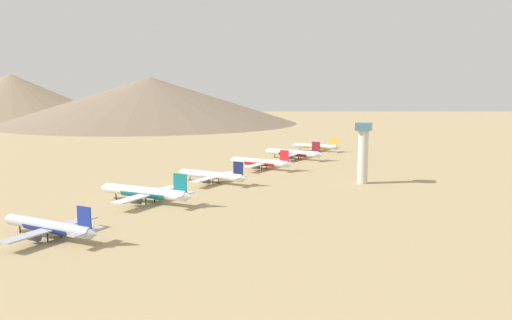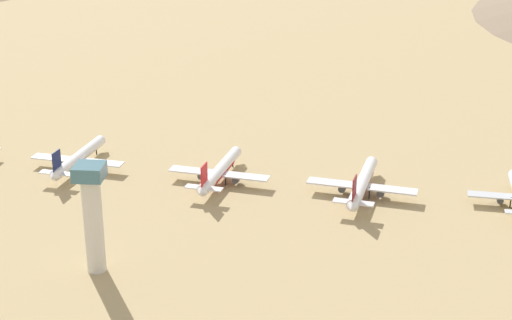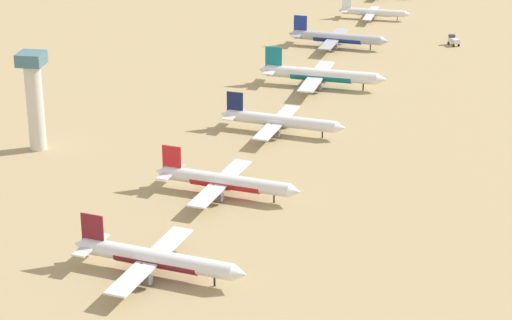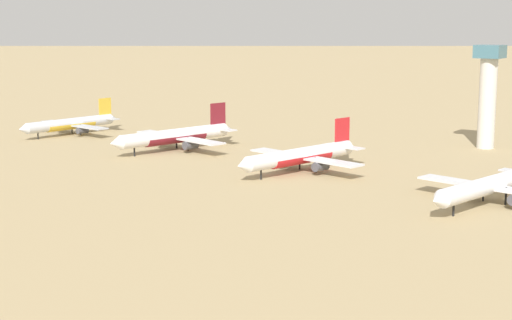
{
  "view_description": "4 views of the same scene",
  "coord_description": "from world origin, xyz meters",
  "px_view_note": "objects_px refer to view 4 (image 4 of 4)",
  "views": [
    {
      "loc": [
        -103.84,
        167.29,
        44.6
      ],
      "look_at": [
        -13.27,
        -88.83,
        6.34
      ],
      "focal_mm": 35.61,
      "sensor_mm": 36.0,
      "label": 1
    },
    {
      "loc": [
        -247.89,
        -127.76,
        100.52
      ],
      "look_at": [
        -10.36,
        -108.79,
        6.85
      ],
      "focal_mm": 56.42,
      "sensor_mm": 36.0,
      "label": 2
    },
    {
      "loc": [
        32.44,
        -332.16,
        105.74
      ],
      "look_at": [
        -7.53,
        -81.03,
        3.65
      ],
      "focal_mm": 70.95,
      "sensor_mm": 36.0,
      "label": 3
    },
    {
      "loc": [
        148.01,
        0.99,
        36.6
      ],
      "look_at": [
        -2.88,
        -103.59,
        3.74
      ],
      "focal_mm": 56.58,
      "sensor_mm": 36.0,
      "label": 4
    }
  ],
  "objects_px": {
    "parked_jet_3": "(490,185)",
    "control_tower": "(488,91)",
    "parked_jet_1": "(176,136)",
    "parked_jet_0": "(71,124)",
    "parked_jet_2": "(301,156)"
  },
  "relations": [
    {
      "from": "parked_jet_3",
      "to": "control_tower",
      "type": "relative_size",
      "value": 1.37
    },
    {
      "from": "parked_jet_1",
      "to": "parked_jet_3",
      "type": "distance_m",
      "value": 94.09
    },
    {
      "from": "parked_jet_0",
      "to": "parked_jet_3",
      "type": "relative_size",
      "value": 0.93
    },
    {
      "from": "parked_jet_0",
      "to": "parked_jet_2",
      "type": "xyz_separation_m",
      "value": [
        10.75,
        90.76,
        0.38
      ]
    },
    {
      "from": "parked_jet_2",
      "to": "control_tower",
      "type": "height_order",
      "value": "control_tower"
    },
    {
      "from": "parked_jet_0",
      "to": "parked_jet_1",
      "type": "distance_m",
      "value": 46.15
    },
    {
      "from": "parked_jet_3",
      "to": "control_tower",
      "type": "xyz_separation_m",
      "value": [
        -67.06,
        -24.02,
        12.26
      ]
    },
    {
      "from": "parked_jet_1",
      "to": "parked_jet_2",
      "type": "distance_m",
      "value": 45.3
    },
    {
      "from": "control_tower",
      "to": "parked_jet_0",
      "type": "bearing_deg",
      "value": -67.1
    },
    {
      "from": "parked_jet_1",
      "to": "parked_jet_2",
      "type": "height_order",
      "value": "parked_jet_1"
    },
    {
      "from": "parked_jet_0",
      "to": "control_tower",
      "type": "height_order",
      "value": "control_tower"
    },
    {
      "from": "control_tower",
      "to": "parked_jet_2",
      "type": "bearing_deg",
      "value": -22.16
    },
    {
      "from": "parked_jet_0",
      "to": "parked_jet_1",
      "type": "bearing_deg",
      "value": 85.14
    },
    {
      "from": "control_tower",
      "to": "parked_jet_3",
      "type": "bearing_deg",
      "value": 19.7
    },
    {
      "from": "parked_jet_1",
      "to": "control_tower",
      "type": "height_order",
      "value": "control_tower"
    }
  ]
}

